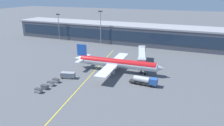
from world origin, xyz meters
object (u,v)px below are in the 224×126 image
(main_airliner, at_px, (116,63))
(baggage_cart_2, at_px, (51,83))
(baggage_cart_3, at_px, (56,80))
(fuel_tanker, at_px, (145,81))
(lavatory_truck, at_px, (68,75))
(baggage_cart_0, at_px, (38,90))
(baggage_cart_1, at_px, (45,87))

(main_airliner, height_order, baggage_cart_2, main_airliner)
(main_airliner, height_order, baggage_cart_3, main_airliner)
(fuel_tanker, bearing_deg, main_airliner, 149.09)
(lavatory_truck, distance_m, baggage_cart_0, 15.18)
(fuel_tanker, height_order, baggage_cart_0, fuel_tanker)
(baggage_cart_0, relative_size, baggage_cart_3, 1.00)
(baggage_cart_0, bearing_deg, baggage_cart_3, 87.49)
(lavatory_truck, distance_m, baggage_cart_3, 5.83)
(baggage_cart_3, bearing_deg, main_airliner, 47.58)
(lavatory_truck, relative_size, baggage_cart_1, 2.28)
(main_airliner, height_order, baggage_cart_1, main_airliner)
(baggage_cart_2, height_order, baggage_cart_3, same)
(main_airliner, distance_m, baggage_cart_3, 26.92)
(fuel_tanker, distance_m, lavatory_truck, 31.45)
(baggage_cart_3, bearing_deg, baggage_cart_1, -92.51)
(baggage_cart_1, bearing_deg, baggage_cart_3, 87.49)
(baggage_cart_0, bearing_deg, baggage_cart_2, 87.49)
(lavatory_truck, bearing_deg, baggage_cart_1, -102.28)
(main_airliner, distance_m, baggage_cart_1, 32.07)
(fuel_tanker, height_order, baggage_cart_3, fuel_tanker)
(main_airliner, relative_size, baggage_cart_0, 15.47)
(fuel_tanker, bearing_deg, baggage_cart_3, -162.34)
(fuel_tanker, xyz_separation_m, lavatory_truck, (-31.01, -5.26, -0.32))
(main_airliner, relative_size, baggage_cart_1, 15.47)
(fuel_tanker, distance_m, baggage_cart_2, 36.17)
(fuel_tanker, height_order, lavatory_truck, fuel_tanker)
(main_airliner, xyz_separation_m, baggage_cart_2, (-18.17, -22.93, -3.24))
(main_airliner, xyz_separation_m, baggage_cart_0, (-18.45, -29.32, -3.24))
(lavatory_truck, relative_size, baggage_cart_2, 2.28)
(fuel_tanker, relative_size, lavatory_truck, 1.76)
(fuel_tanker, height_order, baggage_cart_2, fuel_tanker)
(fuel_tanker, relative_size, baggage_cart_0, 4.02)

